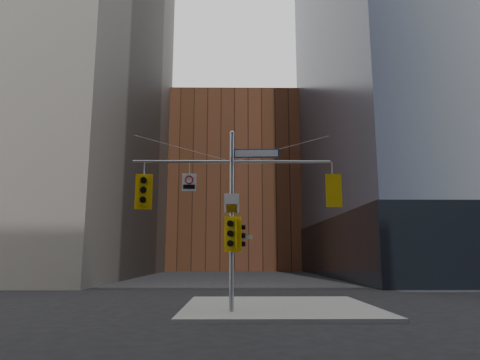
{
  "coord_description": "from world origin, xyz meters",
  "views": [
    {
      "loc": [
        0.14,
        -14.91,
        2.26
      ],
      "look_at": [
        0.33,
        2.0,
        5.25
      ],
      "focal_mm": 32.0,
      "sensor_mm": 36.0,
      "label": 1
    }
  ],
  "objects_px": {
    "signal_assembly": "(232,200)",
    "traffic_light_west_arm": "(143,191)",
    "traffic_light_east_arm": "(333,191)",
    "street_sign_blade": "(256,153)",
    "regulatory_sign_arm": "(189,182)",
    "traffic_light_pole_side": "(240,235)",
    "traffic_light_pole_front": "(232,234)"
  },
  "relations": [
    {
      "from": "street_sign_blade",
      "to": "regulatory_sign_arm",
      "type": "height_order",
      "value": "street_sign_blade"
    },
    {
      "from": "traffic_light_east_arm",
      "to": "regulatory_sign_arm",
      "type": "distance_m",
      "value": 5.78
    },
    {
      "from": "signal_assembly",
      "to": "traffic_light_west_arm",
      "type": "bearing_deg",
      "value": 179.77
    },
    {
      "from": "signal_assembly",
      "to": "traffic_light_pole_side",
      "type": "height_order",
      "value": "signal_assembly"
    },
    {
      "from": "traffic_light_west_arm",
      "to": "traffic_light_east_arm",
      "type": "bearing_deg",
      "value": -9.67
    },
    {
      "from": "signal_assembly",
      "to": "traffic_light_pole_front",
      "type": "distance_m",
      "value": 1.36
    },
    {
      "from": "traffic_light_pole_side",
      "to": "street_sign_blade",
      "type": "height_order",
      "value": "street_sign_blade"
    },
    {
      "from": "traffic_light_east_arm",
      "to": "regulatory_sign_arm",
      "type": "xyz_separation_m",
      "value": [
        -5.77,
        -0.02,
        0.37
      ]
    },
    {
      "from": "traffic_light_west_arm",
      "to": "traffic_light_pole_side",
      "type": "xyz_separation_m",
      "value": [
        3.85,
        -0.01,
        -1.77
      ]
    },
    {
      "from": "traffic_light_pole_front",
      "to": "traffic_light_east_arm",
      "type": "bearing_deg",
      "value": 15.81
    },
    {
      "from": "traffic_light_west_arm",
      "to": "traffic_light_east_arm",
      "type": "xyz_separation_m",
      "value": [
        7.59,
        -0.01,
        0.0
      ]
    },
    {
      "from": "signal_assembly",
      "to": "traffic_light_pole_front",
      "type": "bearing_deg",
      "value": -89.7
    },
    {
      "from": "street_sign_blade",
      "to": "signal_assembly",
      "type": "bearing_deg",
      "value": -177.5
    },
    {
      "from": "traffic_light_east_arm",
      "to": "traffic_light_pole_side",
      "type": "xyz_separation_m",
      "value": [
        -3.74,
        0.0,
        -1.77
      ]
    },
    {
      "from": "street_sign_blade",
      "to": "regulatory_sign_arm",
      "type": "xyz_separation_m",
      "value": [
        -2.71,
        -0.02,
        -1.18
      ]
    },
    {
      "from": "signal_assembly",
      "to": "regulatory_sign_arm",
      "type": "distance_m",
      "value": 1.87
    },
    {
      "from": "regulatory_sign_arm",
      "to": "street_sign_blade",
      "type": "bearing_deg",
      "value": -1.58
    },
    {
      "from": "traffic_light_west_arm",
      "to": "regulatory_sign_arm",
      "type": "bearing_deg",
      "value": -10.65
    },
    {
      "from": "traffic_light_east_arm",
      "to": "traffic_light_pole_side",
      "type": "relative_size",
      "value": 1.34
    },
    {
      "from": "signal_assembly",
      "to": "traffic_light_east_arm",
      "type": "bearing_deg",
      "value": 0.01
    },
    {
      "from": "street_sign_blade",
      "to": "regulatory_sign_arm",
      "type": "distance_m",
      "value": 2.95
    },
    {
      "from": "traffic_light_pole_side",
      "to": "traffic_light_east_arm",
      "type": "bearing_deg",
      "value": -86.84
    },
    {
      "from": "traffic_light_east_arm",
      "to": "street_sign_blade",
      "type": "bearing_deg",
      "value": -0.14
    },
    {
      "from": "traffic_light_pole_side",
      "to": "street_sign_blade",
      "type": "bearing_deg",
      "value": -86.9
    },
    {
      "from": "signal_assembly",
      "to": "traffic_light_west_arm",
      "type": "height_order",
      "value": "signal_assembly"
    },
    {
      "from": "traffic_light_pole_front",
      "to": "signal_assembly",
      "type": "bearing_deg",
      "value": 102.34
    },
    {
      "from": "signal_assembly",
      "to": "traffic_light_east_arm",
      "type": "height_order",
      "value": "signal_assembly"
    },
    {
      "from": "traffic_light_east_arm",
      "to": "traffic_light_pole_front",
      "type": "relative_size",
      "value": 0.95
    },
    {
      "from": "signal_assembly",
      "to": "traffic_light_west_arm",
      "type": "distance_m",
      "value": 3.55
    },
    {
      "from": "traffic_light_west_arm",
      "to": "traffic_light_east_arm",
      "type": "height_order",
      "value": "traffic_light_west_arm"
    },
    {
      "from": "traffic_light_pole_front",
      "to": "street_sign_blade",
      "type": "bearing_deg",
      "value": 27.2
    },
    {
      "from": "street_sign_blade",
      "to": "traffic_light_pole_side",
      "type": "bearing_deg",
      "value": -177.81
    }
  ]
}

